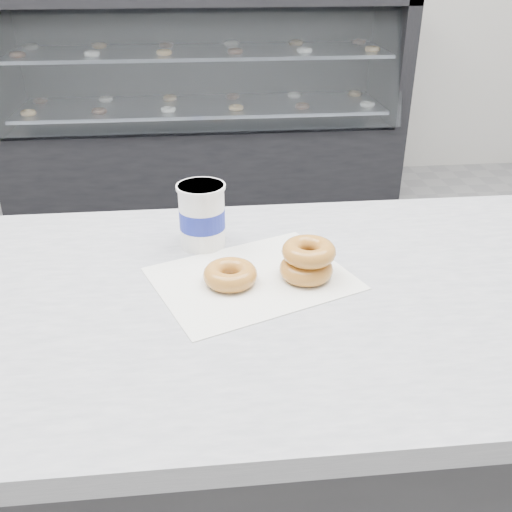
{
  "coord_description": "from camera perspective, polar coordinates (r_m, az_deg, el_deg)",
  "views": [
    {
      "loc": [
        -0.03,
        -1.45,
        1.43
      ],
      "look_at": [
        0.06,
        -0.55,
        0.94
      ],
      "focal_mm": 40.0,
      "sensor_mm": 36.0,
      "label": 1
    }
  ],
  "objects": [
    {
      "name": "wax_paper",
      "position": [
        1.04,
        -0.36,
        -2.26
      ],
      "size": [
        0.41,
        0.37,
        0.0
      ],
      "primitive_type": "cube",
      "rotation": [
        0.0,
        0.0,
        0.38
      ],
      "color": "silver",
      "rests_on": "counter"
    },
    {
      "name": "coffee_cup",
      "position": [
        1.14,
        -5.41,
        4.1
      ],
      "size": [
        0.1,
        0.1,
        0.13
      ],
      "rotation": [
        0.0,
        0.0,
        0.03
      ],
      "color": "white",
      "rests_on": "counter"
    },
    {
      "name": "donut_stack",
      "position": [
        1.03,
        5.17,
        -0.42
      ],
      "size": [
        0.13,
        0.13,
        0.07
      ],
      "color": "gold",
      "rests_on": "wax_paper"
    },
    {
      "name": "donut_single",
      "position": [
        1.02,
        -2.59,
        -1.86
      ],
      "size": [
        0.12,
        0.12,
        0.03
      ],
      "primitive_type": "torus",
      "rotation": [
        0.0,
        0.0,
        -0.25
      ],
      "color": "gold",
      "rests_on": "wax_paper"
    },
    {
      "name": "counter",
      "position": [
        1.3,
        -2.72,
        -20.72
      ],
      "size": [
        3.06,
        0.76,
        0.9
      ],
      "color": "#333335",
      "rests_on": "ground"
    },
    {
      "name": "ground",
      "position": [
        2.04,
        -3.49,
        -16.4
      ],
      "size": [
        5.0,
        5.0,
        0.0
      ],
      "primitive_type": "plane",
      "color": "gray",
      "rests_on": "ground"
    },
    {
      "name": "display_case",
      "position": [
        3.69,
        -5.36,
        13.38
      ],
      "size": [
        2.4,
        0.74,
        1.25
      ],
      "color": "black",
      "rests_on": "ground"
    }
  ]
}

